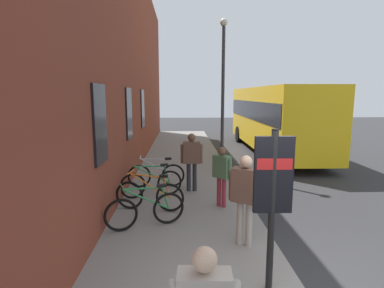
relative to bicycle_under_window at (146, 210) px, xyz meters
name	(u,v)px	position (x,y,z in m)	size (l,w,h in m)	color
ground	(263,181)	(3.85, -3.62, -0.51)	(60.00, 60.00, 0.00)	#2D2D30
sidewalk_pavement	(183,167)	(5.85, -0.87, -0.45)	(24.00, 3.50, 0.12)	gray
station_facade	(134,65)	(6.84, 1.18, 3.71)	(22.00, 0.65, 8.44)	brown
bicycle_under_window	(146,210)	(0.00, 0.00, 0.00)	(0.72, 1.68, 0.97)	black
bicycle_far_end	(150,195)	(1.00, 0.01, 0.00)	(0.55, 1.74, 0.97)	black
bicycle_by_door	(152,183)	(2.05, 0.06, 0.00)	(0.63, 1.72, 0.97)	black
bicycle_end_of_row	(157,175)	(2.97, 0.00, 0.00)	(0.48, 1.77, 0.97)	black
transit_info_sign	(273,185)	(-2.22, -2.07, 1.21)	(0.10, 0.55, 2.40)	black
city_bus	(274,115)	(9.47, -5.62, 1.41)	(10.52, 2.70, 3.35)	yellow
pedestrian_by_facade	(192,156)	(2.54, -1.09, 0.67)	(0.26, 0.66, 1.74)	#26262D
pedestrian_near_bus	(245,191)	(-0.86, -1.98, 0.68)	(0.48, 0.58, 1.76)	#B2A599
pedestrian_crossing_street	(222,170)	(1.20, -1.81, 0.57)	(0.48, 0.47, 1.56)	maroon
street_lamp	(223,84)	(4.97, -2.32, 2.87)	(0.28, 0.28, 5.54)	#333338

